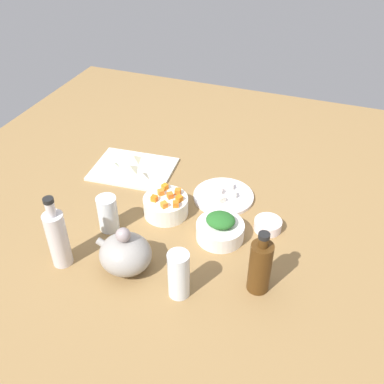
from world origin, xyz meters
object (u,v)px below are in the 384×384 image
object	(u,v)px
drinking_glass_0	(108,214)
cutting_board	(133,169)
bowl_greens	(220,231)
teapot	(125,253)
bowl_carrots	(166,206)
bowl_small_side	(268,225)
bottle_0	(58,238)
drinking_glass_1	(179,275)
plate_tofu	(223,196)
bottle_1	(260,266)

from	to	relation	value
drinking_glass_0	cutting_board	bearing A→B (deg)	-76.74
bowl_greens	teapot	world-z (taller)	teapot
bowl_carrots	drinking_glass_0	world-z (taller)	drinking_glass_0
bowl_small_side	bottle_0	world-z (taller)	bottle_0
bowl_small_side	drinking_glass_1	bearing A→B (deg)	63.47
drinking_glass_1	bowl_small_side	bearing A→B (deg)	-116.53
drinking_glass_1	drinking_glass_0	bearing A→B (deg)	-28.92
plate_tofu	drinking_glass_1	bearing A→B (deg)	91.36
cutting_board	bowl_carrots	world-z (taller)	bowl_carrots
bowl_carrots	bowl_small_side	world-z (taller)	bowl_carrots
cutting_board	bowl_small_side	bearing A→B (deg)	164.66
plate_tofu	bowl_greens	size ratio (longest dim) A/B	1.40
bowl_carrots	teapot	bearing A→B (deg)	87.78
bottle_1	drinking_glass_0	size ratio (longest dim) A/B	1.66
bowl_small_side	teapot	world-z (taller)	teapot
bowl_small_side	teapot	bearing A→B (deg)	41.53
bowl_small_side	bottle_1	distance (cm)	25.06
plate_tofu	bowl_small_side	xyz separation A→B (cm)	(-17.55, 10.44, 1.07)
cutting_board	teapot	world-z (taller)	teapot
plate_tofu	bowl_greens	world-z (taller)	bowl_greens
bottle_1	drinking_glass_0	xyz separation A→B (cm)	(48.99, -7.45, -2.42)
teapot	bottle_0	distance (cm)	19.06
bowl_greens	bottle_0	size ratio (longest dim) A/B	0.63
drinking_glass_1	bottle_1	bearing A→B (deg)	-154.67
plate_tofu	bottle_0	distance (cm)	56.89
bottle_0	bottle_1	world-z (taller)	bottle_0
plate_tofu	bowl_small_side	distance (cm)	20.44
cutting_board	bottle_0	size ratio (longest dim) A/B	1.26
plate_tofu	bowl_small_side	world-z (taller)	bowl_small_side
bowl_small_side	bottle_0	bearing A→B (deg)	33.29
bottle_0	teapot	bearing A→B (deg)	-166.87
teapot	cutting_board	bearing A→B (deg)	-65.73
plate_tofu	teapot	world-z (taller)	teapot
bowl_carrots	bottle_1	distance (cm)	40.95
cutting_board	bowl_carrots	bearing A→B (deg)	138.56
bowl_carrots	teapot	world-z (taller)	teapot
cutting_board	bowl_greens	distance (cm)	47.21
cutting_board	plate_tofu	size ratio (longest dim) A/B	1.42
bowl_carrots	bowl_greens	bearing A→B (deg)	166.33
bowl_greens	drinking_glass_1	xyz separation A→B (cm)	(3.68, 24.38, 4.53)
bowl_small_side	bowl_carrots	bearing A→B (deg)	6.78
bowl_carrots	bottle_0	bearing A→B (deg)	57.54
bottle_0	drinking_glass_0	bearing A→B (deg)	-107.42
bottle_0	drinking_glass_1	world-z (taller)	bottle_0
bowl_greens	bowl_carrots	xyz separation A→B (cm)	(19.83, -4.82, 0.49)
cutting_board	bottle_0	xyz separation A→B (cm)	(-1.90, 48.80, 8.97)
cutting_board	bottle_1	size ratio (longest dim) A/B	1.49
bowl_greens	drinking_glass_1	world-z (taller)	drinking_glass_1
plate_tofu	teapot	xyz separation A→B (cm)	(16.12, 40.25, 5.09)
teapot	bottle_0	world-z (taller)	bottle_0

